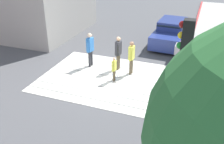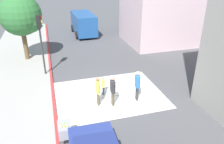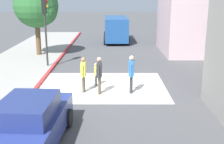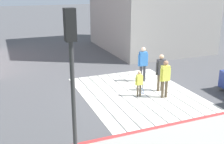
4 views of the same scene
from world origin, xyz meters
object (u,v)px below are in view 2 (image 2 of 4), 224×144
Objects in this scene: pedestrian_adult_trailing at (137,84)px; pedestrian_adult_side at (113,89)px; street_tree at (22,16)px; van_down_street at (84,23)px; traffic_light_corner at (40,34)px; pedestrian_adult_lead at (98,89)px; tennis_ball_cart at (65,130)px; pedestrian_child_with_racket at (103,85)px.

pedestrian_adult_side is (-1.49, -0.13, -0.03)m from pedestrian_adult_trailing.
van_down_street is at bearing 48.72° from street_tree.
van_down_street is 11.01m from traffic_light_corner.
traffic_light_corner reaches higher than pedestrian_adult_lead.
van_down_street reaches higher than tennis_ball_cart.
pedestrian_adult_side is at bearing -79.49° from pedestrian_child_with_racket.
pedestrian_adult_lead is at bearing -96.77° from van_down_street.
pedestrian_child_with_racket is at bearing 53.23° from tennis_ball_cart.
pedestrian_adult_trailing reaches higher than pedestrian_child_with_racket.
traffic_light_corner is at bearing 135.63° from pedestrian_adult_trailing.
pedestrian_child_with_racket is at bearing 100.51° from pedestrian_adult_side.
traffic_light_corner is 2.39× the size of pedestrian_adult_side.
traffic_light_corner is 2.49× the size of pedestrian_adult_lead.
pedestrian_child_with_racket is (3.27, -3.79, -2.37)m from traffic_light_corner.
pedestrian_adult_side is (-0.97, -14.92, -0.24)m from van_down_street.
pedestrian_adult_trailing is at bearing 28.92° from tennis_ball_cart.
pedestrian_adult_trailing reaches higher than pedestrian_adult_lead.
pedestrian_adult_lead is (2.06, 2.50, 0.30)m from tennis_ball_cart.
tennis_ball_cart is at bearing -84.66° from traffic_light_corner.
pedestrian_adult_lead is at bearing 161.60° from pedestrian_adult_side.
traffic_light_corner is 3.63m from street_tree.
pedestrian_adult_trailing is 1.03× the size of pedestrian_adult_side.
traffic_light_corner is 7.26m from pedestrian_adult_trailing.
van_down_street is 2.88× the size of pedestrian_adult_trailing.
pedestrian_adult_trailing reaches higher than tennis_ball_cart.
van_down_street is 14.77m from pedestrian_adult_lead.
street_tree reaches higher than traffic_light_corner.
street_tree reaches higher than van_down_street.
tennis_ball_cart is at bearing -151.08° from pedestrian_adult_trailing.
pedestrian_adult_side reaches higher than pedestrian_adult_lead.
tennis_ball_cart is at bearing -79.52° from street_tree.
van_down_street is at bearing 84.99° from pedestrian_child_with_racket.
traffic_light_corner is (-4.47, -9.90, 1.76)m from van_down_street.
traffic_light_corner is 6.43m from pedestrian_adult_side.
traffic_light_corner is at bearing 130.78° from pedestrian_child_with_racket.
pedestrian_adult_trailing is (4.31, 2.38, 0.36)m from tennis_ball_cart.
pedestrian_adult_side is (4.78, -8.36, -2.60)m from street_tree.
tennis_ball_cart is 4.33m from pedestrian_child_with_racket.
tennis_ball_cart is 4.94m from pedestrian_adult_trailing.
traffic_light_corner is 2.33× the size of pedestrian_adult_trailing.
pedestrian_child_with_racket is at bearing -57.45° from street_tree.
van_down_street is at bearing 83.23° from pedestrian_adult_lead.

